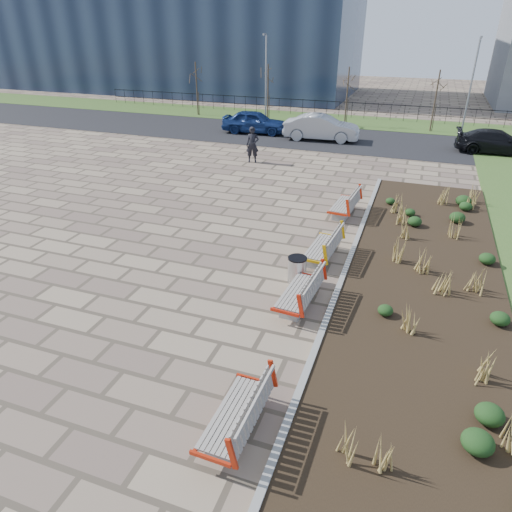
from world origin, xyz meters
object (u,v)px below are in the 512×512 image
(bench_a, at_px, (234,412))
(lamp_west, at_px, (266,79))
(bench_c, at_px, (322,245))
(bench_d, at_px, (344,203))
(litter_bin, at_px, (297,270))
(pedestrian, at_px, (252,145))
(car_silver, at_px, (321,128))
(bench_b, at_px, (298,290))
(car_blue, at_px, (254,122))
(lamp_east, at_px, (470,88))
(car_black, at_px, (497,142))

(bench_a, height_order, lamp_west, lamp_west)
(bench_c, xyz_separation_m, lamp_west, (-9.00, 20.86, 2.54))
(bench_d, bearing_deg, bench_a, -85.27)
(litter_bin, height_order, lamp_west, lamp_west)
(bench_a, bearing_deg, lamp_west, 108.98)
(litter_bin, bearing_deg, bench_c, 78.20)
(litter_bin, distance_m, lamp_west, 24.31)
(bench_a, bearing_deg, pedestrian, 110.50)
(car_silver, bearing_deg, litter_bin, -174.02)
(litter_bin, bearing_deg, bench_b, -73.45)
(car_blue, relative_size, lamp_east, 0.73)
(bench_d, bearing_deg, car_black, 66.44)
(litter_bin, height_order, lamp_east, lamp_east)
(car_silver, bearing_deg, lamp_east, -66.27)
(pedestrian, bearing_deg, lamp_east, 29.45)
(bench_b, relative_size, car_blue, 0.48)
(pedestrian, height_order, car_silver, pedestrian)
(car_blue, relative_size, car_silver, 0.91)
(pedestrian, distance_m, lamp_east, 15.66)
(pedestrian, relative_size, car_blue, 0.43)
(pedestrian, xyz_separation_m, car_blue, (-2.34, 6.75, -0.19))
(bench_b, relative_size, car_silver, 0.44)
(bench_c, relative_size, car_black, 0.46)
(bench_d, xyz_separation_m, lamp_east, (5.00, 16.79, 2.54))
(bench_b, height_order, litter_bin, bench_b)
(pedestrian, distance_m, car_black, 14.31)
(bench_a, relative_size, litter_bin, 2.56)
(bench_a, bearing_deg, litter_bin, 94.91)
(bench_a, xyz_separation_m, car_blue, (-8.40, 24.23, 0.27))
(car_silver, bearing_deg, bench_b, -173.62)
(car_black, distance_m, lamp_east, 5.25)
(bench_b, height_order, pedestrian, pedestrian)
(litter_bin, xyz_separation_m, pedestrian, (-5.70, 11.68, 0.55))
(bench_d, height_order, car_blue, car_blue)
(lamp_west, bearing_deg, bench_b, -69.27)
(litter_bin, bearing_deg, lamp_east, 76.65)
(car_blue, distance_m, car_silver, 4.78)
(bench_b, bearing_deg, bench_a, -85.79)
(lamp_east, bearing_deg, bench_b, -101.87)
(litter_bin, relative_size, lamp_west, 0.14)
(lamp_west, bearing_deg, bench_a, -72.40)
(bench_a, bearing_deg, car_black, 75.83)
(bench_b, bearing_deg, car_blue, 117.37)
(litter_bin, distance_m, car_black, 19.51)
(litter_bin, bearing_deg, bench_a, -86.47)
(car_blue, bearing_deg, litter_bin, -161.44)
(bench_d, height_order, car_silver, car_silver)
(lamp_west, bearing_deg, car_blue, -81.78)
(bench_d, distance_m, car_blue, 15.18)
(litter_bin, xyz_separation_m, car_black, (7.03, 18.19, 0.27))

